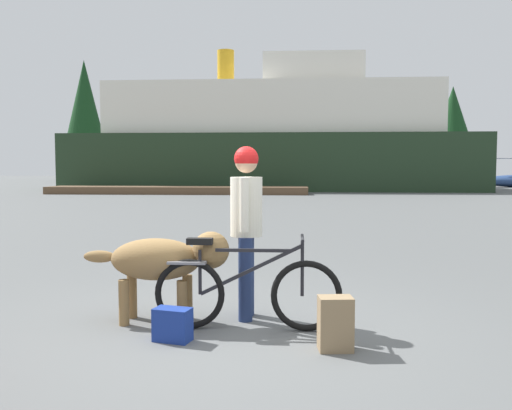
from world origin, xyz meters
TOP-DOWN VIEW (x-y plane):
  - ground_plane at (0.00, 0.00)m, footprint 160.00×160.00m
  - bicycle at (0.13, 0.14)m, footprint 1.76×0.44m
  - person_cyclist at (0.10, 0.55)m, footprint 0.32×0.53m
  - dog at (-0.67, 0.34)m, footprint 1.45×0.48m
  - backpack at (0.93, -0.37)m, footprint 0.30×0.23m
  - handbag_pannier at (-0.48, -0.23)m, footprint 0.35×0.25m
  - dock_pier at (-5.87, 25.08)m, footprint 14.31×2.22m
  - ferry_boat at (-0.79, 31.57)m, footprint 25.80×8.47m
  - pine_tree_far_left at (-20.69, 50.03)m, footprint 4.31×4.31m
  - pine_tree_center at (2.54, 49.99)m, footprint 3.29×3.29m
  - pine_tree_far_right at (15.27, 48.19)m, footprint 4.05×4.05m

SIDE VIEW (x-z plane):
  - ground_plane at x=0.00m, z-range 0.00..0.00m
  - handbag_pannier at x=-0.48m, z-range 0.00..0.29m
  - dock_pier at x=-5.87m, z-range 0.00..0.40m
  - backpack at x=0.93m, z-range 0.00..0.45m
  - bicycle at x=0.13m, z-range -0.08..0.81m
  - dog at x=-0.67m, z-range 0.16..1.06m
  - person_cyclist at x=0.10m, z-range 0.18..1.91m
  - ferry_boat at x=-0.79m, z-range -1.31..7.78m
  - pine_tree_far_right at x=15.27m, z-range 1.41..10.36m
  - pine_tree_center at x=2.54m, z-range 1.44..11.36m
  - pine_tree_far_left at x=-20.69m, z-range 1.48..13.68m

